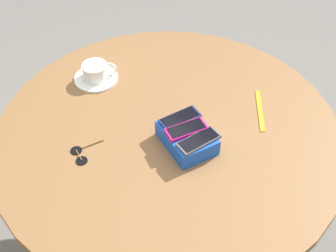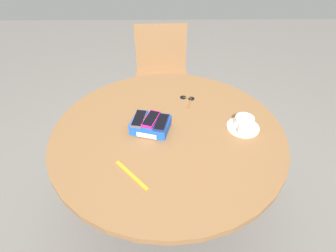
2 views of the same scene
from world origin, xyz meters
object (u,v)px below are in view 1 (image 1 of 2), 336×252
Objects in this scene: saucer at (96,78)px; phone_magenta at (187,129)px; phone_gray at (199,140)px; lanyard_strap at (260,110)px; sunglasses at (81,154)px; coffee_cup at (96,71)px; phone_box at (188,137)px; phone_navy at (180,118)px; round_table at (168,151)px.

phone_magenta is at bearing -178.83° from saucer.
phone_gray is 0.30m from lanyard_strap.
saucer is 1.31× the size of sunglasses.
sunglasses is (-0.26, 0.26, -0.00)m from saucer.
coffee_cup reaches higher than sunglasses.
phone_gray is 1.03× the size of phone_magenta.
phone_gray is at bearing 87.36° from lanyard_strap.
phone_navy is (0.05, -0.02, 0.03)m from phone_box.
phone_navy is (0.05, -0.02, -0.00)m from phone_magenta.
sunglasses is (0.25, 0.26, -0.06)m from phone_gray.
round_table is at bearing 2.82° from phone_box.
phone_box is 0.29m from lanyard_strap.
phone_navy is 0.33m from sunglasses.
phone_gray is at bearing 177.47° from round_table.
lanyard_strap is at bearing -117.79° from round_table.
lanyard_strap is 1.66× the size of sunglasses.
phone_box is 1.02× the size of lanyard_strap.
phone_navy reaches higher than lanyard_strap.
saucer is at bearing 29.37° from lanyard_strap.
saucer reaches higher than sunglasses.
phone_box is at bearing -177.18° from round_table.
phone_magenta is 0.87× the size of saucer.
coffee_cup is at bearing 29.23° from lanyard_strap.
phone_gray is at bearing 169.24° from phone_box.
coffee_cup is at bearing 3.63° from phone_navy.
phone_box is 0.46m from saucer.
phone_navy is (-0.03, -0.02, 0.16)m from round_table.
saucer is (0.37, 0.01, 0.11)m from round_table.
coffee_cup is (0.37, 0.00, 0.14)m from round_table.
saucer is (0.51, -0.00, -0.06)m from phone_gray.
phone_gray is 0.37m from sunglasses.
phone_box is at bearing -174.05° from phone_magenta.
phone_magenta is at bearing 5.95° from phone_box.
lanyard_strap is (-0.01, -0.30, -0.06)m from phone_gray.
round_table is at bearing 35.78° from phone_navy.
phone_gray is 1.17× the size of sunglasses.
phone_navy is (0.11, -0.03, -0.00)m from phone_gray.
saucer is 0.37m from sunglasses.
coffee_cup is at bearing 0.45° from round_table.
phone_gray is 0.70× the size of lanyard_strap.
coffee_cup is at bearing 0.90° from phone_box.
coffee_cup is at bearing -46.02° from sunglasses.
saucer is 0.79× the size of lanyard_strap.
coffee_cup is at bearing 0.86° from phone_magenta.
phone_box is at bearing -10.76° from phone_gray.
phone_magenta is (-0.08, -0.00, 0.17)m from round_table.
round_table is 7.15× the size of saucer.
round_table is 0.39m from saucer.
lanyard_strap is (-0.52, -0.29, -0.04)m from coffee_cup.
round_table is at bearing -179.16° from saucer.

